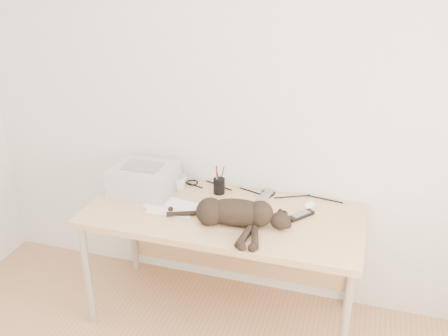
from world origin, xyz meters
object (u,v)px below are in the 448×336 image
(cat, at_px, (233,214))
(pen_cup, at_px, (219,186))
(printer, at_px, (144,179))
(desk, at_px, (227,225))
(mug, at_px, (179,183))
(mouse, at_px, (309,203))

(cat, distance_m, pen_cup, 0.39)
(printer, relative_size, pen_cup, 2.06)
(desk, relative_size, mug, 16.98)
(desk, height_order, mug, mug)
(desk, height_order, printer, printer)
(printer, relative_size, mouse, 3.81)
(desk, bearing_deg, mouse, 17.72)
(desk, relative_size, mouse, 16.15)
(mouse, bearing_deg, mug, -157.92)
(cat, bearing_deg, pen_cup, 112.36)
(printer, height_order, mouse, printer)
(desk, height_order, pen_cup, pen_cup)
(mug, xyz_separation_m, mouse, (0.81, 0.03, -0.03))
(cat, relative_size, pen_cup, 3.89)
(desk, distance_m, mug, 0.41)
(printer, distance_m, mouse, 1.02)
(desk, bearing_deg, mug, 160.89)
(pen_cup, height_order, mouse, pen_cup)
(printer, xyz_separation_m, pen_cup, (0.45, 0.11, -0.03))
(desk, distance_m, cat, 0.30)
(desk, distance_m, mouse, 0.51)
(mug, xyz_separation_m, pen_cup, (0.26, 0.02, 0.01))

